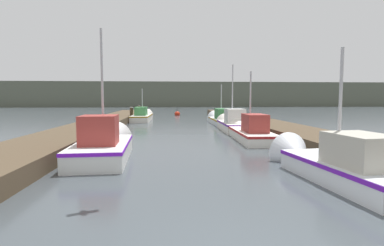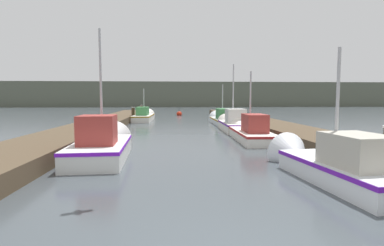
% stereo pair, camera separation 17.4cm
% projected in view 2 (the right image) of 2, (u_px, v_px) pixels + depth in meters
% --- Properties ---
extents(dock_left, '(2.63, 40.00, 0.52)m').
position_uv_depth(dock_left, '(97.00, 126.00, 19.02)').
color(dock_left, '#4C3D2B').
rests_on(dock_left, ground_plane).
extents(dock_right, '(2.63, 40.00, 0.52)m').
position_uv_depth(dock_right, '(267.00, 125.00, 19.76)').
color(dock_right, '#4C3D2B').
rests_on(dock_right, ground_plane).
extents(distant_shore_ridge, '(120.00, 16.00, 5.77)m').
position_uv_depth(distant_shore_ridge, '(175.00, 95.00, 75.63)').
color(distant_shore_ridge, '#565B4C').
rests_on(distant_shore_ridge, ground_plane).
extents(fishing_boat_0, '(1.87, 4.82, 3.70)m').
position_uv_depth(fishing_boat_0, '(329.00, 163.00, 7.68)').
color(fishing_boat_0, silver).
rests_on(fishing_boat_0, ground_plane).
extents(fishing_boat_1, '(1.91, 4.98, 4.87)m').
position_uv_depth(fishing_boat_1, '(104.00, 144.00, 10.61)').
color(fishing_boat_1, silver).
rests_on(fishing_boat_1, ground_plane).
extents(fishing_boat_2, '(1.61, 5.48, 3.81)m').
position_uv_depth(fishing_boat_2, '(249.00, 131.00, 14.99)').
color(fishing_boat_2, silver).
rests_on(fishing_boat_2, ground_plane).
extents(fishing_boat_3, '(1.53, 5.13, 4.55)m').
position_uv_depth(fishing_boat_3, '(232.00, 123.00, 19.23)').
color(fishing_boat_3, silver).
rests_on(fishing_boat_3, ground_plane).
extents(fishing_boat_4, '(1.54, 5.95, 3.62)m').
position_uv_depth(fishing_boat_4, '(222.00, 119.00, 24.22)').
color(fishing_boat_4, silver).
rests_on(fishing_boat_4, ground_plane).
extents(fishing_boat_5, '(1.65, 6.44, 3.34)m').
position_uv_depth(fishing_boat_5, '(145.00, 116.00, 27.74)').
color(fishing_boat_5, silver).
rests_on(fishing_boat_5, ground_plane).
extents(mooring_piling_1, '(0.25, 0.25, 1.03)m').
position_uv_depth(mooring_piling_1, '(231.00, 116.00, 25.87)').
color(mooring_piling_1, '#473523').
rests_on(mooring_piling_1, ground_plane).
extents(mooring_piling_2, '(0.32, 0.32, 1.29)m').
position_uv_depth(mooring_piling_2, '(141.00, 111.00, 33.26)').
color(mooring_piling_2, '#473523').
rests_on(mooring_piling_2, ground_plane).
extents(mooring_piling_3, '(0.32, 0.32, 1.25)m').
position_uv_depth(mooring_piling_3, '(133.00, 114.00, 26.76)').
color(mooring_piling_3, '#473523').
rests_on(mooring_piling_3, ground_plane).
extents(channel_buoy, '(0.64, 0.64, 1.14)m').
position_uv_depth(channel_buoy, '(179.00, 114.00, 35.49)').
color(channel_buoy, red).
rests_on(channel_buoy, ground_plane).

